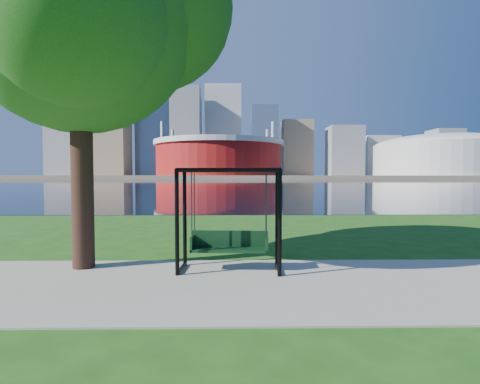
{
  "coord_description": "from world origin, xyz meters",
  "views": [
    {
      "loc": [
        -0.08,
        -7.52,
        2.1
      ],
      "look_at": [
        0.03,
        0.0,
        1.76
      ],
      "focal_mm": 28.0,
      "sensor_mm": 36.0,
      "label": 1
    }
  ],
  "objects": [
    {
      "name": "far_bank",
      "position": [
        0.0,
        306.0,
        1.0
      ],
      "size": [
        900.0,
        228.0,
        2.0
      ],
      "primitive_type": "cube",
      "color": "#937F60",
      "rests_on": "ground"
    },
    {
      "name": "skyline",
      "position": [
        -4.27,
        319.39,
        35.89
      ],
      "size": [
        392.0,
        66.0,
        96.5
      ],
      "color": "gray",
      "rests_on": "far_bank"
    },
    {
      "name": "swing",
      "position": [
        -0.19,
        0.56,
        1.09
      ],
      "size": [
        2.24,
        1.07,
        2.25
      ],
      "rotation": [
        0.0,
        0.0,
        -0.05
      ],
      "color": "black",
      "rests_on": "ground"
    },
    {
      "name": "ground",
      "position": [
        0.0,
        0.0,
        0.0
      ],
      "size": [
        900.0,
        900.0,
        0.0
      ],
      "primitive_type": "plane",
      "color": "#1E5114",
      "rests_on": "ground"
    },
    {
      "name": "park_tree",
      "position": [
        -3.53,
        0.91,
        5.79
      ],
      "size": [
        6.71,
        6.06,
        8.34
      ],
      "color": "black",
      "rests_on": "ground"
    },
    {
      "name": "river",
      "position": [
        0.0,
        102.0,
        0.01
      ],
      "size": [
        900.0,
        180.0,
        0.02
      ],
      "primitive_type": "cube",
      "color": "black",
      "rests_on": "ground"
    },
    {
      "name": "stadium",
      "position": [
        -10.0,
        235.0,
        14.23
      ],
      "size": [
        83.0,
        83.0,
        32.0
      ],
      "color": "maroon",
      "rests_on": "far_bank"
    },
    {
      "name": "path",
      "position": [
        0.0,
        -0.5,
        0.01
      ],
      "size": [
        120.0,
        4.0,
        0.03
      ],
      "primitive_type": "cube",
      "color": "#9E937F",
      "rests_on": "ground"
    },
    {
      "name": "arena",
      "position": [
        135.0,
        235.0,
        15.87
      ],
      "size": [
        84.0,
        84.0,
        26.56
      ],
      "color": "beige",
      "rests_on": "far_bank"
    }
  ]
}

